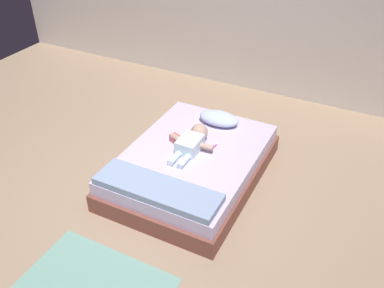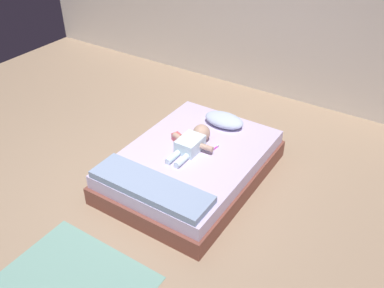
{
  "view_description": "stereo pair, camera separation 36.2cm",
  "coord_description": "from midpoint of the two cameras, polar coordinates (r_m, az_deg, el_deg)",
  "views": [
    {
      "loc": [
        1.85,
        -2.37,
        2.82
      ],
      "look_at": [
        0.3,
        0.7,
        0.44
      ],
      "focal_mm": 38.92,
      "sensor_mm": 36.0,
      "label": 1
    },
    {
      "loc": [
        2.17,
        -2.19,
        2.82
      ],
      "look_at": [
        0.3,
        0.7,
        0.44
      ],
      "focal_mm": 38.92,
      "sensor_mm": 36.0,
      "label": 2
    }
  ],
  "objects": [
    {
      "name": "pillow",
      "position": [
        4.66,
        1.49,
        3.47
      ],
      "size": [
        0.46,
        0.27,
        0.14
      ],
      "color": "silver",
      "rests_on": "bed"
    },
    {
      "name": "bed",
      "position": [
        4.34,
        -2.39,
        -3.03
      ],
      "size": [
        1.32,
        1.82,
        0.34
      ],
      "color": "brown",
      "rests_on": "ground_plane"
    },
    {
      "name": "blanket",
      "position": [
        3.77,
        -7.57,
        -6.24
      ],
      "size": [
        1.19,
        0.35,
        0.07
      ],
      "color": "#899EC3",
      "rests_on": "bed"
    },
    {
      "name": "baby",
      "position": [
        4.27,
        -2.37,
        0.31
      ],
      "size": [
        0.49,
        0.64,
        0.18
      ],
      "color": "white",
      "rests_on": "bed"
    },
    {
      "name": "ground_plane",
      "position": [
        4.15,
        -10.7,
        -8.95
      ],
      "size": [
        8.0,
        8.0,
        0.0
      ],
      "primitive_type": "plane",
      "color": "#9C8166"
    },
    {
      "name": "toothbrush",
      "position": [
        4.3,
        0.66,
        -0.45
      ],
      "size": [
        0.03,
        0.12,
        0.02
      ],
      "color": "#B832A9",
      "rests_on": "bed"
    },
    {
      "name": "toy_block",
      "position": [
        4.39,
        -4.78,
        0.75
      ],
      "size": [
        0.11,
        0.11,
        0.08
      ],
      "color": "#CD5757",
      "rests_on": "bed"
    }
  ]
}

